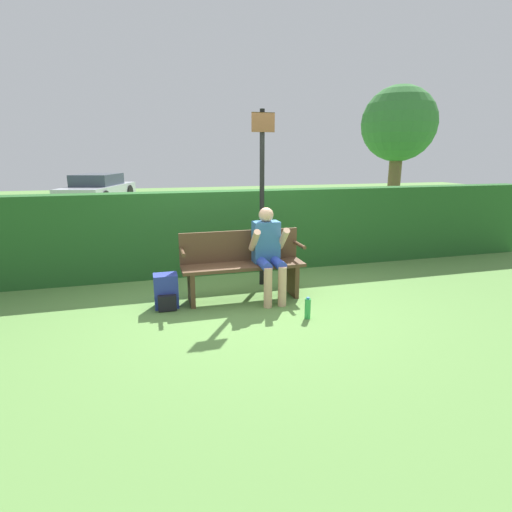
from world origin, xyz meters
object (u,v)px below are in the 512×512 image
(signpost, at_px, (262,190))
(tree, at_px, (399,126))
(backpack, at_px, (166,292))
(water_bottle, at_px, (308,308))
(person_seated, at_px, (268,249))
(park_bench, at_px, (242,264))
(parked_car, at_px, (98,189))

(signpost, bearing_deg, tree, 36.43)
(backpack, xyz_separation_m, water_bottle, (1.63, -0.83, -0.08))
(person_seated, height_order, backpack, person_seated)
(park_bench, xyz_separation_m, person_seated, (0.33, -0.13, 0.21))
(backpack, bearing_deg, tree, 33.26)
(park_bench, xyz_separation_m, signpost, (0.43, 0.50, 0.95))
(park_bench, bearing_deg, signpost, 49.66)
(park_bench, xyz_separation_m, backpack, (-1.04, -0.09, -0.28))
(backpack, height_order, signpost, signpost)
(person_seated, relative_size, signpost, 0.49)
(park_bench, xyz_separation_m, parked_car, (-3.00, 12.21, 0.10))
(person_seated, distance_m, signpost, 0.97)
(backpack, bearing_deg, person_seated, -1.40)
(park_bench, distance_m, signpost, 1.15)
(person_seated, xyz_separation_m, signpost, (0.10, 0.63, 0.74))
(parked_car, bearing_deg, park_bench, -149.80)
(park_bench, distance_m, backpack, 1.08)
(person_seated, xyz_separation_m, tree, (4.53, 3.90, 1.92))
(tree, bearing_deg, person_seated, -139.24)
(signpost, distance_m, parked_car, 12.23)
(signpost, bearing_deg, water_bottle, -83.59)
(park_bench, relative_size, water_bottle, 6.15)
(tree, bearing_deg, signpost, -143.57)
(parked_car, bearing_deg, water_bottle, -148.34)
(water_bottle, bearing_deg, person_seated, 107.82)
(tree, bearing_deg, parked_car, 133.00)
(signpost, bearing_deg, person_seated, -98.67)
(signpost, height_order, parked_car, signpost)
(park_bench, xyz_separation_m, water_bottle, (0.59, -0.93, -0.36))
(person_seated, xyz_separation_m, backpack, (-1.37, 0.03, -0.49))
(park_bench, bearing_deg, backpack, -174.79)
(signpost, bearing_deg, backpack, -157.85)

